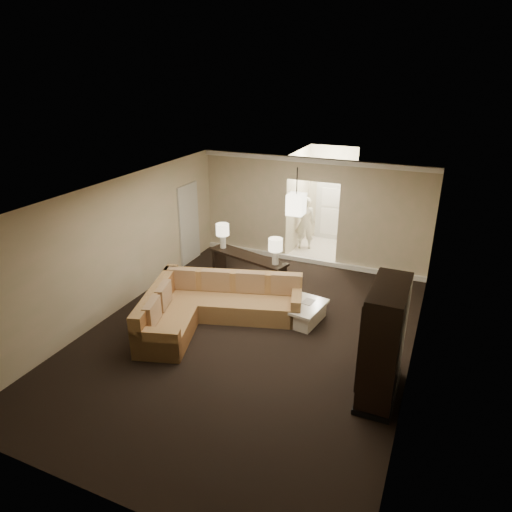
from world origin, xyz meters
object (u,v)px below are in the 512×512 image
at_px(armoire, 383,344).
at_px(drink_table, 374,347).
at_px(sectional_sofa, 210,306).
at_px(console_table, 248,268).
at_px(coffee_table, 299,311).
at_px(person, 305,220).

xyz_separation_m(armoire, drink_table, (-0.20, 0.66, -0.52)).
xyz_separation_m(sectional_sofa, armoire, (3.53, -0.89, 0.56)).
relative_size(sectional_sofa, drink_table, 5.61).
bearing_deg(armoire, drink_table, 107.13).
height_order(console_table, armoire, armoire).
xyz_separation_m(coffee_table, armoire, (1.91, -1.70, 0.72)).
height_order(sectional_sofa, person, person).
bearing_deg(console_table, person, 96.63).
bearing_deg(armoire, person, 118.55).
height_order(sectional_sofa, coffee_table, sectional_sofa).
distance_m(coffee_table, person, 4.13).
bearing_deg(drink_table, coffee_table, 148.75).
relative_size(console_table, person, 1.24).
bearing_deg(drink_table, sectional_sofa, 176.12).
xyz_separation_m(drink_table, person, (-2.85, 4.95, 0.45)).
bearing_deg(coffee_table, person, 106.31).
distance_m(coffee_table, armoire, 2.65).
height_order(sectional_sofa, armoire, armoire).
relative_size(sectional_sofa, armoire, 1.63).
bearing_deg(coffee_table, console_table, 148.02).
bearing_deg(console_table, coffee_table, -16.48).
bearing_deg(person, console_table, 61.89).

